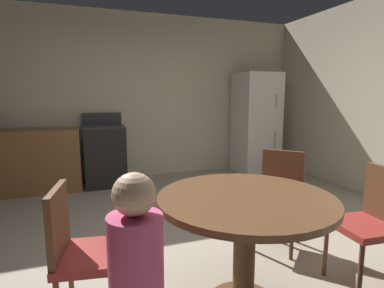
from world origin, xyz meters
TOP-DOWN VIEW (x-y plane):
  - ground_plane at (0.00, 0.00)m, footprint 14.00×14.00m
  - wall_back at (0.00, 2.93)m, footprint 5.96×0.12m
  - kitchen_counter at (-1.81, 2.53)m, footprint 1.75×0.60m
  - oven_range at (-0.58, 2.54)m, footprint 0.60×0.60m
  - refrigerator at (2.04, 2.48)m, footprint 0.68×0.68m
  - dining_table at (0.06, -0.69)m, footprint 1.11×1.11m
  - chair_northeast at (0.79, -0.01)m, footprint 0.57×0.57m
  - chair_east at (1.05, -0.77)m, footprint 0.43×0.43m
  - chair_west at (-0.92, -0.53)m, footprint 0.46×0.46m

SIDE VIEW (x-z plane):
  - ground_plane at x=0.00m, z-range 0.00..0.00m
  - kitchen_counter at x=-1.81m, z-range 0.00..0.90m
  - oven_range at x=-0.58m, z-range -0.08..1.02m
  - chair_northeast at x=0.79m, z-range 0.07..0.94m
  - chair_east at x=1.05m, z-range 0.07..0.94m
  - chair_west at x=-0.92m, z-range 0.07..0.94m
  - dining_table at x=0.06m, z-range 0.22..0.98m
  - refrigerator at x=2.04m, z-range 0.00..1.76m
  - wall_back at x=0.00m, z-range 0.00..2.70m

